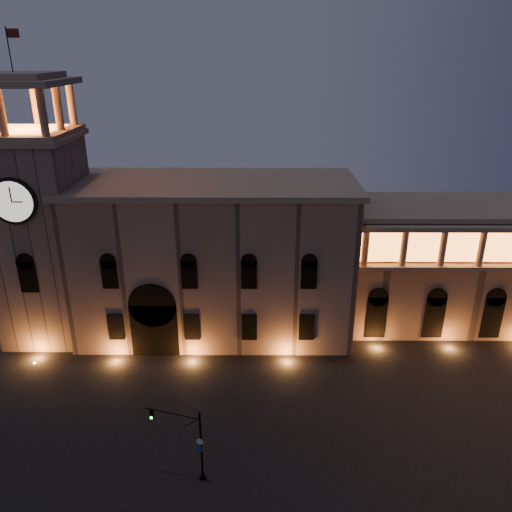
# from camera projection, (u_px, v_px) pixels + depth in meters

# --- Properties ---
(ground) EXTENTS (160.00, 160.00, 0.00)m
(ground) POSITION_uv_depth(u_px,v_px,m) (220.00, 471.00, 38.77)
(ground) COLOR black
(ground) RESTS_ON ground
(government_building) EXTENTS (30.80, 12.80, 17.60)m
(government_building) POSITION_uv_depth(u_px,v_px,m) (214.00, 259.00, 55.73)
(government_building) COLOR #8E705D
(government_building) RESTS_ON ground
(clock_tower) EXTENTS (9.80, 9.80, 32.40)m
(clock_tower) POSITION_uv_depth(u_px,v_px,m) (40.00, 230.00, 53.51)
(clock_tower) COLOR #8E705D
(clock_tower) RESTS_ON ground
(colonnade_wing) EXTENTS (40.60, 11.50, 14.50)m
(colonnade_wing) POSITION_uv_depth(u_px,v_px,m) (508.00, 264.00, 57.98)
(colonnade_wing) COLOR #896A57
(colonnade_wing) RESTS_ON ground
(traffic_light) EXTENTS (4.46, 1.49, 6.33)m
(traffic_light) POSITION_uv_depth(u_px,v_px,m) (191.00, 442.00, 37.04)
(traffic_light) COLOR black
(traffic_light) RESTS_ON ground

